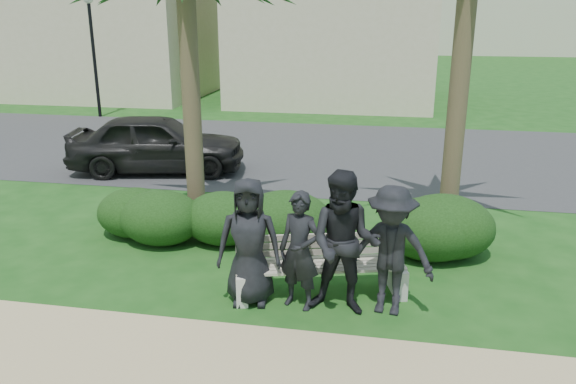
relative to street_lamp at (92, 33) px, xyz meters
name	(u,v)px	position (x,y,z in m)	size (l,w,h in m)	color
ground	(270,288)	(9.00, -12.00, -2.94)	(160.00, 160.00, 0.00)	#164614
footpath	(235,364)	(9.00, -13.80, -2.94)	(30.00, 1.60, 0.01)	tan
asphalt_street	(333,153)	(9.00, -4.00, -2.94)	(160.00, 8.00, 0.01)	#2D2D30
stucco_bldg_left	(97,12)	(-3.00, 6.00, 0.72)	(10.40, 8.40, 7.30)	beige
stucco_bldg_right	(337,12)	(8.00, 6.00, 0.72)	(8.40, 8.40, 7.30)	beige
street_lamp	(92,33)	(0.00, 0.00, 0.00)	(0.36, 0.36, 4.29)	black
park_bench	(321,271)	(9.71, -12.06, -2.59)	(2.38, 1.09, 0.79)	#A89F8D
man_a	(249,242)	(8.82, -12.40, -2.10)	(0.82, 0.54, 1.69)	black
man_b	(300,251)	(9.48, -12.41, -2.17)	(0.56, 0.37, 1.55)	black
man_c	(344,244)	(10.04, -12.43, -2.02)	(0.90, 0.70, 1.85)	black
man_d	(391,251)	(10.60, -12.34, -2.11)	(1.08, 0.62, 1.67)	black
hedge_a	(135,211)	(6.33, -10.50, -2.52)	(1.30, 1.07, 0.85)	black
hedge_b	(161,216)	(6.89, -10.71, -2.49)	(1.38, 1.14, 0.90)	black
hedge_c	(224,217)	(7.90, -10.52, -2.50)	(1.35, 1.11, 0.88)	black
hedge_d	(286,219)	(8.96, -10.57, -2.46)	(1.49, 1.23, 0.97)	black
hedge_e	(431,227)	(11.21, -10.50, -2.46)	(1.49, 1.23, 0.97)	black
hedge_f	(445,225)	(11.42, -10.39, -2.44)	(1.53, 1.27, 1.00)	black
car_a	(157,143)	(5.10, -6.64, -2.25)	(1.64, 4.07, 1.39)	black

